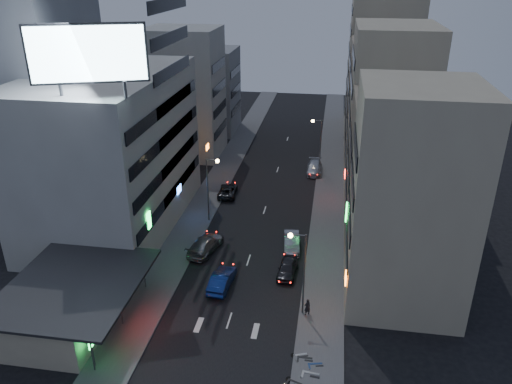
% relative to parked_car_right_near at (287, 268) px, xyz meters
% --- Properties ---
extents(ground, '(180.00, 180.00, 0.00)m').
position_rel_parked_car_right_near_xyz_m(ground, '(-4.33, -11.97, -0.74)').
color(ground, black).
rests_on(ground, ground).
extents(sidewalk_left, '(4.00, 120.00, 0.12)m').
position_rel_parked_car_right_near_xyz_m(sidewalk_left, '(-12.33, 18.03, -0.68)').
color(sidewalk_left, '#4C4C4F').
rests_on(sidewalk_left, ground).
extents(sidewalk_right, '(4.00, 120.00, 0.12)m').
position_rel_parked_car_right_near_xyz_m(sidewalk_right, '(3.67, 18.03, -0.68)').
color(sidewalk_right, '#4C4C4F').
rests_on(sidewalk_right, ground).
extents(food_court, '(11.00, 13.00, 3.88)m').
position_rel_parked_car_right_near_xyz_m(food_court, '(-18.23, -9.97, 1.24)').
color(food_court, tan).
rests_on(food_court, ground).
extents(white_building, '(14.00, 24.00, 18.00)m').
position_rel_parked_car_right_near_xyz_m(white_building, '(-21.33, 8.03, 8.26)').
color(white_building, '#A8A8A4').
rests_on(white_building, ground).
extents(grey_tower, '(10.00, 14.00, 34.00)m').
position_rel_parked_car_right_near_xyz_m(grey_tower, '(-30.33, 11.03, 16.26)').
color(grey_tower, gray).
rests_on(grey_tower, ground).
extents(shophouse_near, '(10.00, 11.00, 20.00)m').
position_rel_parked_car_right_near_xyz_m(shophouse_near, '(10.67, -1.47, 9.26)').
color(shophouse_near, tan).
rests_on(shophouse_near, ground).
extents(shophouse_mid, '(11.00, 12.00, 16.00)m').
position_rel_parked_car_right_near_xyz_m(shophouse_mid, '(11.17, 10.03, 7.26)').
color(shophouse_mid, gray).
rests_on(shophouse_mid, ground).
extents(shophouse_far, '(10.00, 14.00, 22.00)m').
position_rel_parked_car_right_near_xyz_m(shophouse_far, '(10.67, 23.03, 10.26)').
color(shophouse_far, tan).
rests_on(shophouse_far, ground).
extents(far_left_a, '(11.00, 10.00, 20.00)m').
position_rel_parked_car_right_near_xyz_m(far_left_a, '(-19.83, 33.03, 9.26)').
color(far_left_a, '#A8A8A4').
rests_on(far_left_a, ground).
extents(far_left_b, '(12.00, 10.00, 15.00)m').
position_rel_parked_car_right_near_xyz_m(far_left_b, '(-20.33, 46.03, 6.76)').
color(far_left_b, gray).
rests_on(far_left_b, ground).
extents(far_right_a, '(11.00, 12.00, 18.00)m').
position_rel_parked_car_right_near_xyz_m(far_right_a, '(11.17, 38.03, 8.26)').
color(far_right_a, gray).
rests_on(far_right_a, ground).
extents(far_right_b, '(12.00, 12.00, 24.00)m').
position_rel_parked_car_right_near_xyz_m(far_right_b, '(11.67, 52.03, 11.26)').
color(far_right_b, tan).
rests_on(far_right_b, ground).
extents(billboard, '(9.52, 3.75, 6.20)m').
position_rel_parked_car_right_near_xyz_m(billboard, '(-17.33, -2.00, 20.92)').
color(billboard, '#595B60').
rests_on(billboard, white_building).
extents(street_lamp_right_near, '(1.60, 0.44, 8.02)m').
position_rel_parked_car_right_near_xyz_m(street_lamp_right_near, '(1.57, -5.97, 4.62)').
color(street_lamp_right_near, '#595B60').
rests_on(street_lamp_right_near, sidewalk_right).
extents(street_lamp_left, '(1.60, 0.44, 8.02)m').
position_rel_parked_car_right_near_xyz_m(street_lamp_left, '(-10.24, 10.03, 4.62)').
color(street_lamp_left, '#595B60').
rests_on(street_lamp_left, sidewalk_left).
extents(street_lamp_right_far, '(1.60, 0.44, 8.02)m').
position_rel_parked_car_right_near_xyz_m(street_lamp_right_far, '(1.57, 28.03, 4.62)').
color(street_lamp_right_far, '#595B60').
rests_on(street_lamp_right_far, sidewalk_right).
extents(parked_car_right_near, '(2.06, 4.48, 1.49)m').
position_rel_parked_car_right_near_xyz_m(parked_car_right_near, '(0.00, 0.00, 0.00)').
color(parked_car_right_near, '#26252A').
rests_on(parked_car_right_near, ground).
extents(parked_car_right_mid, '(2.13, 4.84, 1.55)m').
position_rel_parked_car_right_near_xyz_m(parked_car_right_mid, '(-0.06, 5.13, 0.03)').
color(parked_car_right_mid, '#A6A8AE').
rests_on(parked_car_right_mid, ground).
extents(parked_car_left, '(2.58, 5.06, 1.37)m').
position_rel_parked_car_right_near_xyz_m(parked_car_left, '(-9.93, 17.72, -0.06)').
color(parked_car_left, '#222327').
rests_on(parked_car_left, ground).
extents(parked_car_right_far, '(2.28, 5.45, 1.57)m').
position_rel_parked_car_right_near_xyz_m(parked_car_right_far, '(1.27, 27.64, 0.04)').
color(parked_car_right_far, '#AFB2B8').
rests_on(parked_car_right_far, ground).
extents(road_car_blue, '(2.05, 5.00, 1.61)m').
position_rel_parked_car_right_near_xyz_m(road_car_blue, '(-6.06, -3.12, 0.06)').
color(road_car_blue, navy).
rests_on(road_car_blue, ground).
extents(road_car_silver, '(3.47, 6.13, 1.68)m').
position_rel_parked_car_right_near_xyz_m(road_car_silver, '(-9.31, 3.09, 0.09)').
color(road_car_silver, gray).
rests_on(road_car_silver, ground).
extents(person, '(0.71, 0.66, 1.63)m').
position_rel_parked_car_right_near_xyz_m(person, '(2.39, -6.20, 0.19)').
color(person, black).
rests_on(person, sidewalk_right).
extents(scooter_black_a, '(1.11, 1.81, 1.05)m').
position_rel_parked_car_right_near_xyz_m(scooter_black_a, '(2.63, -14.35, -0.10)').
color(scooter_black_a, black).
rests_on(scooter_black_a, sidewalk_right).
extents(scooter_silver_a, '(0.89, 2.05, 1.22)m').
position_rel_parked_car_right_near_xyz_m(scooter_silver_a, '(3.85, -13.14, -0.02)').
color(scooter_silver_a, '#9C9FA4').
rests_on(scooter_silver_a, sidewalk_right).
extents(scooter_blue, '(0.95, 1.79, 1.04)m').
position_rel_parked_car_right_near_xyz_m(scooter_blue, '(3.97, -11.91, -0.10)').
color(scooter_blue, navy).
rests_on(scooter_blue, sidewalk_right).
extents(scooter_black_b, '(0.61, 1.80, 1.10)m').
position_rel_parked_car_right_near_xyz_m(scooter_black_b, '(3.21, -11.50, -0.08)').
color(scooter_black_b, black).
rests_on(scooter_black_b, sidewalk_right).
extents(scooter_silver_b, '(1.07, 1.73, 1.00)m').
position_rel_parked_car_right_near_xyz_m(scooter_silver_b, '(2.69, -11.02, -0.12)').
color(scooter_silver_b, '#B4B6BD').
rests_on(scooter_silver_b, sidewalk_right).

